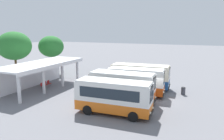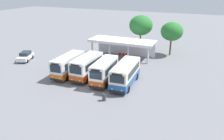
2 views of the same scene
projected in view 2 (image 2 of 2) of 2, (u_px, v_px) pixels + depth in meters
The scene contains 13 objects.
ground_plane at pixel (94, 89), 30.55m from camera, with size 180.00×180.00×0.00m, color slate.
city_bus_nearest_orange at pixel (68, 64), 34.62m from camera, with size 2.47×7.04×3.12m.
city_bus_second_in_row at pixel (87, 66), 33.73m from camera, with size 2.51×6.82×3.26m.
city_bus_middle_cream at pixel (104, 70), 32.15m from camera, with size 2.62×6.72×3.19m.
city_bus_fourth_amber at pixel (126, 73), 31.29m from camera, with size 2.76×7.62×3.13m.
parked_car_flank at pixel (25, 56), 41.55m from camera, with size 3.12×4.46×1.62m.
terminal_canopy at pixel (123, 44), 43.30m from camera, with size 12.49×4.61×3.40m.
waiting_chair_end_by_column at pixel (120, 54), 43.52m from camera, with size 0.44×0.44×0.86m.
waiting_chair_second_from_end at pixel (123, 55), 43.30m from camera, with size 0.44×0.44×0.86m.
waiting_chair_middle_seat at pixel (126, 55), 43.07m from camera, with size 0.44×0.44×0.86m.
roadside_tree_behind_canopy at pixel (141, 25), 46.70m from camera, with size 4.86×4.86×7.33m.
roadside_tree_east_of_canopy at pixel (172, 32), 43.34m from camera, with size 4.26×4.26×6.54m.
litter_bin_apron at pixel (104, 97), 27.33m from camera, with size 0.49×0.49×0.90m.
Camera 2 is at (13.18, -24.34, 13.40)m, focal length 35.97 mm.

